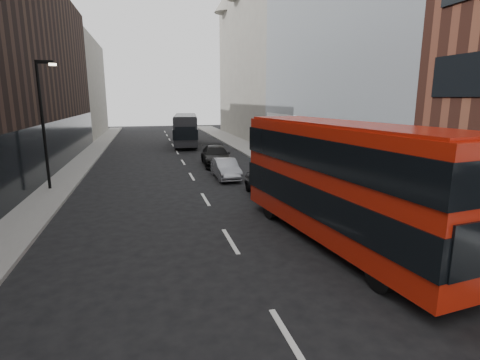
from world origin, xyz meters
TOP-DOWN VIEW (x-y plane):
  - sidewalk_right at (7.50, 25.00)m, footprint 3.00×80.00m
  - sidewalk_left at (-8.00, 25.00)m, footprint 2.00×80.00m
  - building_modern_block at (11.47, 21.00)m, footprint 5.03×22.00m
  - building_victorian at (11.38, 44.00)m, footprint 6.50×24.00m
  - building_left_mid at (-11.50, 30.00)m, footprint 5.00×24.00m
  - building_left_far at (-11.50, 52.00)m, footprint 5.00×20.00m
  - street_lamp at (-8.22, 18.00)m, footprint 1.06×0.22m
  - red_bus at (3.77, 6.94)m, footprint 3.87×10.95m
  - grey_bus at (1.46, 37.46)m, footprint 3.63×10.70m
  - car_a at (3.31, 14.04)m, footprint 1.65×3.98m
  - car_b at (2.11, 18.92)m, footprint 1.40×3.94m
  - car_c at (2.40, 24.00)m, footprint 2.35×5.25m

SIDE VIEW (x-z plane):
  - sidewalk_right at x=7.50m, z-range 0.00..0.15m
  - sidewalk_left at x=-8.00m, z-range 0.00..0.15m
  - car_b at x=2.11m, z-range 0.00..1.29m
  - car_a at x=3.31m, z-range 0.00..1.35m
  - car_c at x=2.40m, z-range 0.00..1.50m
  - grey_bus at x=1.46m, z-range 0.12..3.52m
  - red_bus at x=3.77m, z-range 0.24..4.58m
  - street_lamp at x=-8.22m, z-range 0.68..7.68m
  - building_left_far at x=-11.50m, z-range 0.00..13.00m
  - building_left_mid at x=-11.50m, z-range 0.00..14.00m
  - building_victorian at x=11.38m, z-range -0.84..20.16m
  - building_modern_block at x=11.47m, z-range -0.10..19.90m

